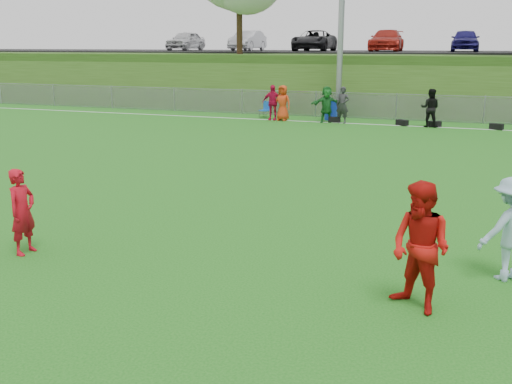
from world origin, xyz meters
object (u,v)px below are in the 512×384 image
at_px(player_red_center, 420,248).
at_px(recycling_bin, 331,110).
at_px(player_red_left, 22,212).
at_px(player_blue, 511,229).

distance_m(player_red_center, recycling_bin, 20.61).
bearing_deg(player_red_left, player_blue, -77.52).
relative_size(player_red_center, player_blue, 1.10).
distance_m(player_red_center, player_blue, 2.03).
relative_size(player_red_center, recycling_bin, 1.96).
bearing_deg(player_red_center, player_red_left, -145.17).
bearing_deg(player_blue, recycling_bin, -105.28).
relative_size(player_red_left, player_blue, 0.92).
bearing_deg(player_red_center, player_blue, 86.44).
bearing_deg(player_red_left, recycling_bin, -2.30).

